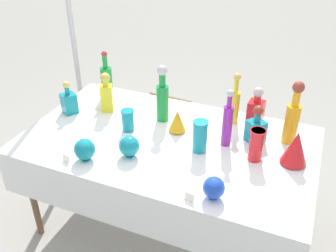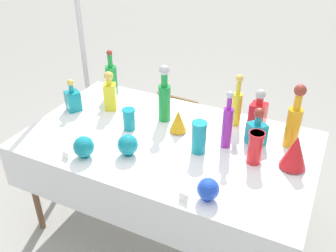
# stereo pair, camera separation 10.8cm
# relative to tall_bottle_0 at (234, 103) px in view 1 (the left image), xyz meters

# --- Properties ---
(ground_plane) EXTENTS (40.00, 40.00, 0.00)m
(ground_plane) POSITION_rel_tall_bottle_0_xyz_m (-0.33, -0.37, -0.91)
(ground_plane) COLOR gray
(display_table) EXTENTS (1.85, 1.07, 0.76)m
(display_table) POSITION_rel_tall_bottle_0_xyz_m (-0.33, -0.41, -0.20)
(display_table) COLOR white
(display_table) RESTS_ON ground
(tall_bottle_0) EXTENTS (0.07, 0.07, 0.37)m
(tall_bottle_0) POSITION_rel_tall_bottle_0_xyz_m (0.00, 0.00, 0.00)
(tall_bottle_0) COLOR yellow
(tall_bottle_0) RESTS_ON display_table
(tall_bottle_1) EXTENTS (0.09, 0.09, 0.42)m
(tall_bottle_1) POSITION_rel_tall_bottle_0_xyz_m (0.39, -0.10, 0.03)
(tall_bottle_1) COLOR orange
(tall_bottle_1) RESTS_ON display_table
(tall_bottle_2) EXTENTS (0.08, 0.08, 0.41)m
(tall_bottle_2) POSITION_rel_tall_bottle_0_xyz_m (-0.46, -0.16, 0.03)
(tall_bottle_2) COLOR #198C38
(tall_bottle_2) RESTS_ON display_table
(tall_bottle_3) EXTENTS (0.09, 0.09, 0.36)m
(tall_bottle_3) POSITION_rel_tall_bottle_0_xyz_m (-1.01, 0.02, -0.01)
(tall_bottle_3) COLOR #198C38
(tall_bottle_3) RESTS_ON display_table
(tall_bottle_4) EXTENTS (0.06, 0.06, 0.38)m
(tall_bottle_4) POSITION_rel_tall_bottle_0_xyz_m (0.03, -0.29, 0.01)
(tall_bottle_4) COLOR purple
(tall_bottle_4) RESTS_ON display_table
(square_decanter_0) EXTENTS (0.11, 0.11, 0.29)m
(square_decanter_0) POSITION_rel_tall_bottle_0_xyz_m (-0.88, -0.19, -0.02)
(square_decanter_0) COLOR yellow
(square_decanter_0) RESTS_ON display_table
(square_decanter_1) EXTENTS (0.13, 0.13, 0.24)m
(square_decanter_1) POSITION_rel_tall_bottle_0_xyz_m (-1.12, -0.32, -0.06)
(square_decanter_1) COLOR teal
(square_decanter_1) RESTS_ON display_table
(square_decanter_2) EXTENTS (0.14, 0.14, 0.25)m
(square_decanter_2) POSITION_rel_tall_bottle_0_xyz_m (0.19, -0.18, -0.05)
(square_decanter_2) COLOR teal
(square_decanter_2) RESTS_ON display_table
(square_decanter_3) EXTENTS (0.11, 0.11, 0.29)m
(square_decanter_3) POSITION_rel_tall_bottle_0_xyz_m (0.15, 0.00, -0.03)
(square_decanter_3) COLOR red
(square_decanter_3) RESTS_ON display_table
(slender_vase_0) EXTENTS (0.09, 0.09, 0.21)m
(slender_vase_0) POSITION_rel_tall_bottle_0_xyz_m (-0.10, -0.42, -0.04)
(slender_vase_0) COLOR teal
(slender_vase_0) RESTS_ON display_table
(slender_vase_1) EXTENTS (0.09, 0.09, 0.15)m
(slender_vase_1) POSITION_rel_tall_bottle_0_xyz_m (-0.62, -0.37, -0.07)
(slender_vase_1) COLOR teal
(slender_vase_1) RESTS_ON display_table
(slender_vase_2) EXTENTS (0.09, 0.09, 0.20)m
(slender_vase_2) POSITION_rel_tall_bottle_0_xyz_m (0.23, -0.37, -0.04)
(slender_vase_2) COLOR red
(slender_vase_2) RESTS_ON display_table
(fluted_vase_0) EXTENTS (0.11, 0.11, 0.16)m
(fluted_vase_0) POSITION_rel_tall_bottle_0_xyz_m (-0.31, -0.26, -0.07)
(fluted_vase_0) COLOR orange
(fluted_vase_0) RESTS_ON display_table
(fluted_vase_1) EXTENTS (0.15, 0.15, 0.21)m
(fluted_vase_1) POSITION_rel_tall_bottle_0_xyz_m (0.44, -0.33, -0.04)
(fluted_vase_1) COLOR red
(fluted_vase_1) RESTS_ON display_table
(round_bowl_0) EXTENTS (0.13, 0.13, 0.13)m
(round_bowl_0) POSITION_rel_tall_bottle_0_xyz_m (-0.47, -0.63, -0.08)
(round_bowl_0) COLOR teal
(round_bowl_0) RESTS_ON display_table
(round_bowl_1) EXTENTS (0.13, 0.13, 0.14)m
(round_bowl_1) POSITION_rel_tall_bottle_0_xyz_m (-0.70, -0.76, -0.08)
(round_bowl_1) COLOR teal
(round_bowl_1) RESTS_ON display_table
(round_bowl_2) EXTENTS (0.12, 0.12, 0.12)m
(round_bowl_2) POSITION_rel_tall_bottle_0_xyz_m (0.10, -0.79, -0.08)
(round_bowl_2) COLOR blue
(round_bowl_2) RESTS_ON display_table
(price_tag_left) EXTENTS (0.06, 0.03, 0.05)m
(price_tag_left) POSITION_rel_tall_bottle_0_xyz_m (-0.01, -0.86, -0.13)
(price_tag_left) COLOR white
(price_tag_left) RESTS_ON display_table
(price_tag_center) EXTENTS (0.05, 0.02, 0.04)m
(price_tag_center) POSITION_rel_tall_bottle_0_xyz_m (-0.79, -0.82, -0.13)
(price_tag_center) COLOR white
(price_tag_center) RESTS_ON display_table
(cardboard_box_behind_left) EXTENTS (0.51, 0.33, 0.47)m
(cardboard_box_behind_left) POSITION_rel_tall_bottle_0_xyz_m (-0.76, 0.66, -0.71)
(cardboard_box_behind_left) COLOR tan
(cardboard_box_behind_left) RESTS_ON ground
(canopy_pole) EXTENTS (0.18, 0.18, 2.43)m
(canopy_pole) POSITION_rel_tall_bottle_0_xyz_m (-1.53, 0.37, 0.05)
(canopy_pole) COLOR silver
(canopy_pole) RESTS_ON ground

